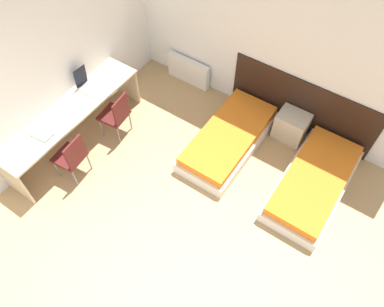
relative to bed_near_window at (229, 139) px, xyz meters
The scene contains 13 objects.
ground_plane 3.01m from the bed_near_window, 93.26° to the right, with size 20.00×20.00×0.00m, color tan.
wall_back 1.57m from the bed_near_window, 99.59° to the left, with size 5.40×0.05×2.70m.
wall_left 2.86m from the bed_near_window, 157.20° to the right, with size 0.05×4.99×2.70m.
headboard_panel 1.27m from the bed_near_window, 52.81° to the left, with size 2.46×0.03×1.03m.
bed_near_window is the anchor object (origin of this frame).
bed_near_door 1.48m from the bed_near_window, ahead, with size 0.88×1.89×0.34m.
nightstand 1.05m from the bed_near_window, 45.23° to the left, with size 0.50×0.39×0.50m.
radiator 1.67m from the bed_near_window, 147.57° to the left, with size 0.85×0.12×0.49m.
desk 2.50m from the bed_near_window, 147.74° to the right, with size 0.59×2.52×0.76m.
chair_near_laptop 1.85m from the bed_near_window, 153.75° to the right, with size 0.45×0.45×0.88m.
chair_near_notebook 2.45m from the bed_near_window, 132.25° to the right, with size 0.44×0.44×0.88m.
laptop 2.41m from the bed_near_window, 159.46° to the right, with size 0.37×0.25×0.37m.
open_notebook 2.85m from the bed_near_window, 137.68° to the right, with size 0.33×0.23×0.02m.
Camera 1 is at (1.78, -0.43, 4.96)m, focal length 35.00 mm.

